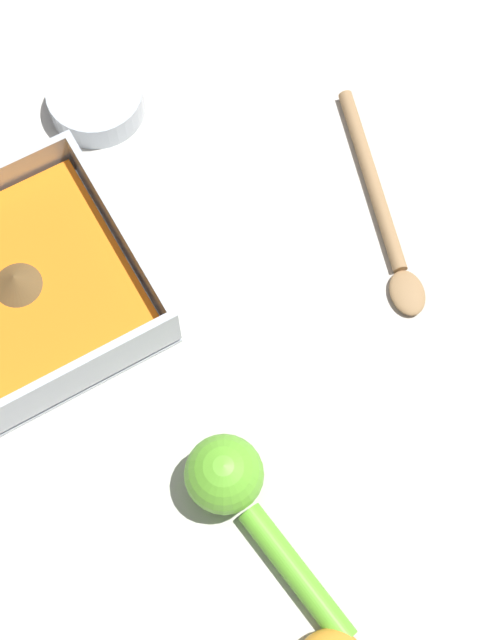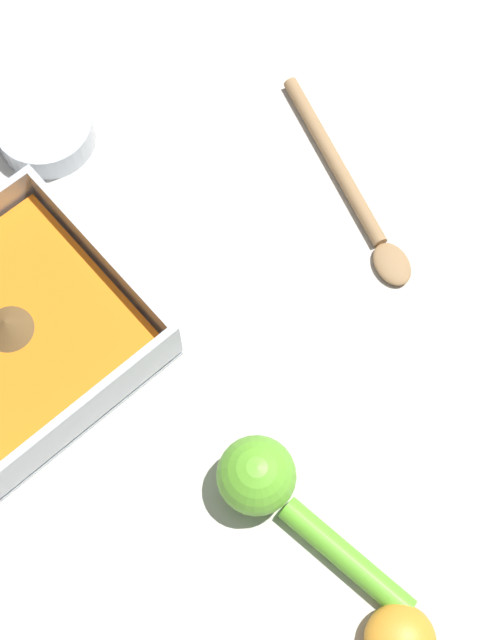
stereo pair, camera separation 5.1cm
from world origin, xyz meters
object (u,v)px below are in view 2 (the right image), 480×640
Objects in this scene: spice_bowl at (46,131)px; lemon_squeezer at (271,489)px; square_dish at (14,335)px; wooden_spoon at (351,191)px.

lemon_squeezer is at bearing 170.03° from spice_bowl.
square_dish reaches higher than spice_bowl.
lemon_squeezer is 0.80× the size of wooden_spoon.
spice_bowl is at bearing -126.07° from wooden_spoon.
square_dish is at bearing 9.36° from lemon_squeezer.
spice_bowl is 0.36m from lemon_squeezer.
lemon_squeezer is 0.27m from wooden_spoon.
square_dish is 0.88× the size of wooden_spoon.
wooden_spoon is at bearing -143.27° from spice_bowl.
wooden_spoon is at bearing -64.84° from lemon_squeezer.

